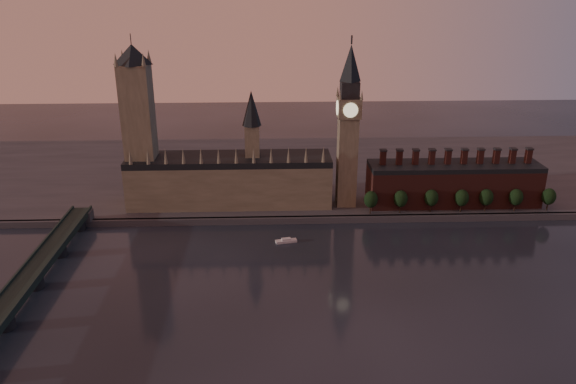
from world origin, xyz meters
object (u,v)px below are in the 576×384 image
Objects in this scene: victoria_tower at (139,122)px; big_ben at (348,125)px; westminster_bridge at (17,296)px; river_boat at (286,241)px.

victoria_tower is 1.01× the size of big_ben.
big_ben reaches higher than westminster_bridge.
victoria_tower is 8.47× the size of river_boat.
river_boat is at bearing -130.66° from big_ben.
victoria_tower is at bearing 138.22° from river_boat.
westminster_bridge is (-165.00, -112.70, -49.39)m from big_ben.
big_ben reaches higher than river_boat.
westminster_bridge is at bearing -106.56° from victoria_tower.
river_boat is (89.74, -51.87, -58.15)m from victoria_tower.
westminster_bridge is (-35.00, -117.70, -51.65)m from victoria_tower.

